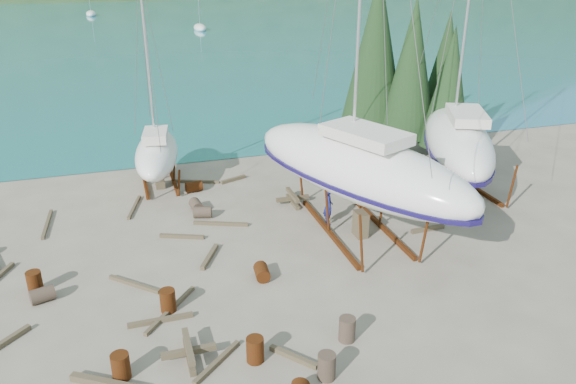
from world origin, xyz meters
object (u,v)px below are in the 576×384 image
object	(u,v)px
large_sailboat_near	(358,166)
small_sailboat_shore	(157,153)
large_sailboat_far	(458,140)
worker	(328,206)

from	to	relation	value
large_sailboat_near	small_sailboat_shore	xyz separation A→B (m)	(-8.40, 8.56, -1.34)
small_sailboat_shore	large_sailboat_near	bearing A→B (deg)	-36.47
large_sailboat_far	worker	bearing A→B (deg)	-142.38
large_sailboat_near	large_sailboat_far	distance (m)	7.94
small_sailboat_shore	worker	xyz separation A→B (m)	(7.41, -7.55, -0.99)
large_sailboat_near	large_sailboat_far	size ratio (longest dim) A/B	1.16
worker	large_sailboat_near	bearing A→B (deg)	-127.02
large_sailboat_near	large_sailboat_far	xyz separation A→B (m)	(7.30, 3.08, -0.40)
large_sailboat_near	worker	size ratio (longest dim) A/B	10.78
large_sailboat_far	small_sailboat_shore	size ratio (longest dim) A/B	1.50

